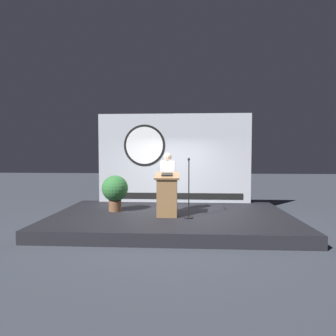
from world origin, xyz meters
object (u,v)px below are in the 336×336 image
(microphone_stand, at_px, (189,197))
(potted_plant, at_px, (115,190))
(podium, at_px, (167,195))
(speaker_person, at_px, (168,182))

(microphone_stand, distance_m, potted_plant, 2.21)
(microphone_stand, bearing_deg, podium, 169.25)
(microphone_stand, bearing_deg, potted_plant, 160.77)
(podium, bearing_deg, microphone_stand, -10.75)
(speaker_person, relative_size, potted_plant, 1.63)
(podium, height_order, microphone_stand, microphone_stand)
(podium, relative_size, speaker_person, 0.69)
(microphone_stand, relative_size, potted_plant, 1.51)
(speaker_person, height_order, potted_plant, speaker_person)
(podium, xyz_separation_m, potted_plant, (-1.53, 0.62, 0.05))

